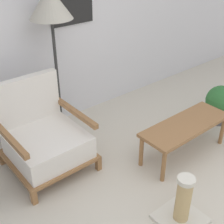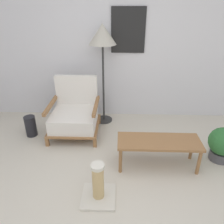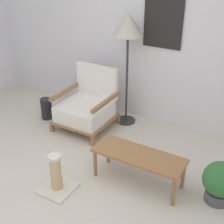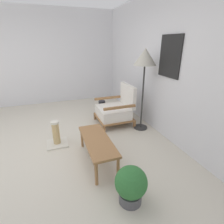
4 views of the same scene
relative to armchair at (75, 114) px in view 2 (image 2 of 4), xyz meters
The scene contains 8 objects.
ground_plane 1.75m from the armchair, 68.59° to the right, with size 14.00×14.00×0.00m, color beige.
wall_back 1.40m from the armchair, 49.10° to the left, with size 8.00×0.09×2.70m.
armchair is the anchor object (origin of this frame).
floor_lamp 1.28m from the armchair, 43.90° to the left, with size 0.44×0.44×1.68m.
coffee_table 1.47m from the armchair, 32.41° to the right, with size 1.06×0.39×0.39m.
vase 0.74m from the armchair, behind, with size 0.18×0.18×0.34m, color black.
potted_plant 2.22m from the armchair, 16.59° to the right, with size 0.38×0.38×0.49m.
scratching_post 1.47m from the armchair, 69.67° to the right, with size 0.38×0.38×0.47m.
Camera 2 is at (0.09, -1.51, 1.97)m, focal length 35.00 mm.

